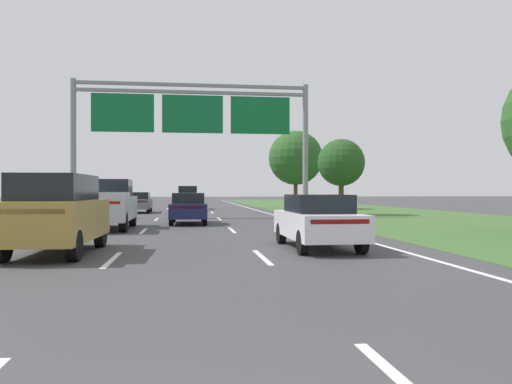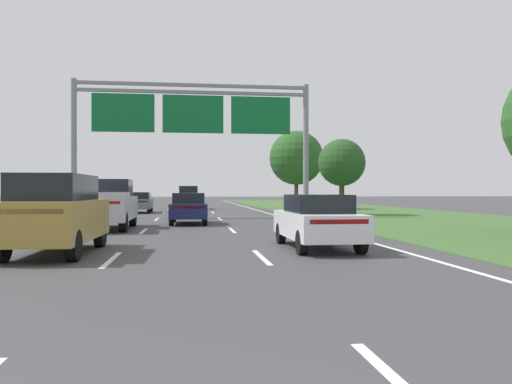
# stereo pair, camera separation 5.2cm
# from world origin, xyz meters

# --- Properties ---
(ground_plane) EXTENTS (220.00, 220.00, 0.00)m
(ground_plane) POSITION_xyz_m (0.00, 35.00, 0.00)
(ground_plane) COLOR #3D3D3F
(lane_striping) EXTENTS (11.96, 106.00, 0.01)m
(lane_striping) POSITION_xyz_m (0.00, 34.54, 0.00)
(lane_striping) COLOR white
(lane_striping) RESTS_ON ground
(grass_verge_right) EXTENTS (14.00, 110.00, 0.02)m
(grass_verge_right) POSITION_xyz_m (13.95, 35.00, 0.01)
(grass_verge_right) COLOR #3D602D
(grass_verge_right) RESTS_ON ground
(median_barrier_concrete) EXTENTS (0.60, 110.00, 0.85)m
(median_barrier_concrete) POSITION_xyz_m (-6.60, 35.00, 0.35)
(median_barrier_concrete) COLOR #A8A399
(median_barrier_concrete) RESTS_ON ground
(overhead_sign_gantry) EXTENTS (15.06, 0.42, 8.65)m
(overhead_sign_gantry) POSITION_xyz_m (0.30, 30.72, 6.17)
(overhead_sign_gantry) COLOR gray
(overhead_sign_gantry) RESTS_ON ground
(pickup_truck_silver) EXTENTS (2.02, 5.41, 2.20)m
(pickup_truck_silver) POSITION_xyz_m (-3.46, 20.87, 1.07)
(pickup_truck_silver) COLOR #B2B5BA
(pickup_truck_silver) RESTS_ON ground
(car_gold_left_lane_suv) EXTENTS (2.03, 4.75, 2.11)m
(car_gold_left_lane_suv) POSITION_xyz_m (-3.47, 11.85, 1.10)
(car_gold_left_lane_suv) COLOR #A38438
(car_gold_left_lane_suv) RESTS_ON ground
(car_navy_centre_lane_sedan) EXTENTS (1.86, 4.42, 1.57)m
(car_navy_centre_lane_sedan) POSITION_xyz_m (0.01, 24.11, 0.82)
(car_navy_centre_lane_sedan) COLOR #161E47
(car_navy_centre_lane_sedan) RESTS_ON ground
(car_white_right_lane_sedan) EXTENTS (1.86, 4.41, 1.57)m
(car_white_right_lane_sedan) POSITION_xyz_m (3.75, 12.28, 0.82)
(car_white_right_lane_sedan) COLOR silver
(car_white_right_lane_sedan) RESTS_ON ground
(car_darkgreen_centre_lane_suv) EXTENTS (2.04, 4.75, 2.11)m
(car_darkgreen_centre_lane_suv) POSITION_xyz_m (-0.06, 45.70, 1.10)
(car_darkgreen_centre_lane_suv) COLOR #193D23
(car_darkgreen_centre_lane_suv) RESTS_ON ground
(car_grey_left_lane_sedan) EXTENTS (1.87, 4.42, 1.57)m
(car_grey_left_lane_sedan) POSITION_xyz_m (-3.72, 37.90, 0.82)
(car_grey_left_lane_sedan) COLOR slate
(car_grey_left_lane_sedan) RESTS_ON ground
(roadside_tree_mid) EXTENTS (3.29, 3.29, 5.30)m
(roadside_tree_mid) POSITION_xyz_m (10.60, 32.52, 3.63)
(roadside_tree_mid) COLOR #4C3823
(roadside_tree_mid) RESTS_ON ground
(roadside_tree_far) EXTENTS (5.04, 5.04, 7.26)m
(roadside_tree_far) POSITION_xyz_m (9.93, 44.74, 4.74)
(roadside_tree_far) COLOR #4C3823
(roadside_tree_far) RESTS_ON ground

